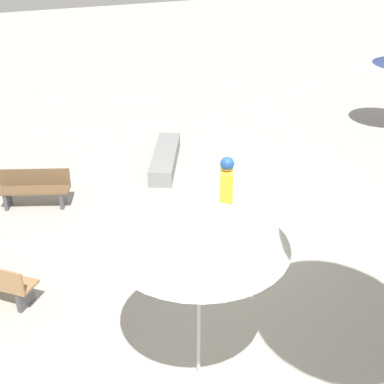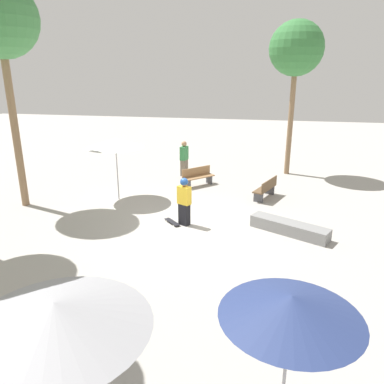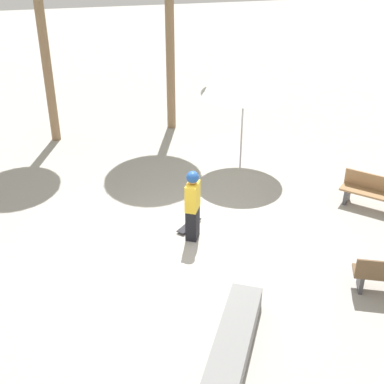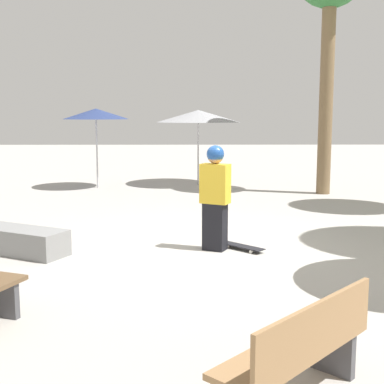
{
  "view_description": "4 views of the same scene",
  "coord_description": "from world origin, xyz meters",
  "px_view_note": "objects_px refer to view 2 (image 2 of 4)",
  "views": [
    {
      "loc": [
        4.75,
        8.74,
        6.03
      ],
      "look_at": [
        0.73,
        -0.35,
        0.77
      ],
      "focal_mm": 50.0,
      "sensor_mm": 36.0,
      "label": 1
    },
    {
      "loc": [
        -11.71,
        -2.46,
        5.22
      ],
      "look_at": [
        0.05,
        -0.09,
        1.28
      ],
      "focal_mm": 35.0,
      "sensor_mm": 36.0,
      "label": 2
    },
    {
      "loc": [
        -1.93,
        -9.83,
        6.94
      ],
      "look_at": [
        0.13,
        -0.14,
        1.42
      ],
      "focal_mm": 50.0,
      "sensor_mm": 36.0,
      "label": 3
    },
    {
      "loc": [
        8.76,
        -0.26,
        2.21
      ],
      "look_at": [
        0.21,
        -0.15,
        0.96
      ],
      "focal_mm": 50.0,
      "sensor_mm": 36.0,
      "label": 4
    }
  ],
  "objects_px": {
    "concrete_ledge": "(289,228)",
    "shade_umbrella_white": "(115,143)",
    "palm_tree_center_right": "(296,50)",
    "skater_main": "(184,200)",
    "shade_umbrella_grey": "(55,315)",
    "bench_far": "(266,189)",
    "bystander_watching": "(184,159)",
    "bench_near": "(198,177)",
    "shade_umbrella_navy": "(291,307)",
    "skateboard": "(172,222)"
  },
  "relations": [
    {
      "from": "concrete_ledge",
      "to": "shade_umbrella_white",
      "type": "bearing_deg",
      "value": 72.54
    },
    {
      "from": "concrete_ledge",
      "to": "palm_tree_center_right",
      "type": "relative_size",
      "value": 0.35
    },
    {
      "from": "skater_main",
      "to": "concrete_ledge",
      "type": "height_order",
      "value": "skater_main"
    },
    {
      "from": "concrete_ledge",
      "to": "shade_umbrella_grey",
      "type": "bearing_deg",
      "value": 156.7
    },
    {
      "from": "bench_far",
      "to": "bystander_watching",
      "type": "height_order",
      "value": "bystander_watching"
    },
    {
      "from": "bench_near",
      "to": "palm_tree_center_right",
      "type": "distance_m",
      "value": 7.69
    },
    {
      "from": "skater_main",
      "to": "shade_umbrella_navy",
      "type": "height_order",
      "value": "shade_umbrella_navy"
    },
    {
      "from": "skateboard",
      "to": "shade_umbrella_navy",
      "type": "xyz_separation_m",
      "value": [
        -7.5,
        -3.59,
        2.15
      ]
    },
    {
      "from": "skater_main",
      "to": "palm_tree_center_right",
      "type": "distance_m",
      "value": 10.07
    },
    {
      "from": "bench_far",
      "to": "shade_umbrella_grey",
      "type": "relative_size",
      "value": 0.64
    },
    {
      "from": "shade_umbrella_white",
      "to": "bystander_watching",
      "type": "height_order",
      "value": "shade_umbrella_white"
    },
    {
      "from": "concrete_ledge",
      "to": "bench_far",
      "type": "distance_m",
      "value": 3.61
    },
    {
      "from": "skater_main",
      "to": "palm_tree_center_right",
      "type": "height_order",
      "value": "palm_tree_center_right"
    },
    {
      "from": "shade_umbrella_grey",
      "to": "bystander_watching",
      "type": "bearing_deg",
      "value": 5.85
    },
    {
      "from": "bench_near",
      "to": "bystander_watching",
      "type": "distance_m",
      "value": 1.93
    },
    {
      "from": "shade_umbrella_white",
      "to": "palm_tree_center_right",
      "type": "relative_size",
      "value": 0.35
    },
    {
      "from": "skateboard",
      "to": "shade_umbrella_white",
      "type": "xyz_separation_m",
      "value": [
        2.11,
        2.86,
        2.35
      ]
    },
    {
      "from": "skateboard",
      "to": "concrete_ledge",
      "type": "bearing_deg",
      "value": -136.02
    },
    {
      "from": "bench_far",
      "to": "palm_tree_center_right",
      "type": "height_order",
      "value": "palm_tree_center_right"
    },
    {
      "from": "shade_umbrella_navy",
      "to": "bench_far",
      "type": "bearing_deg",
      "value": 1.91
    },
    {
      "from": "concrete_ledge",
      "to": "shade_umbrella_white",
      "type": "relative_size",
      "value": 1.01
    },
    {
      "from": "shade_umbrella_white",
      "to": "bystander_watching",
      "type": "bearing_deg",
      "value": -24.6
    },
    {
      "from": "shade_umbrella_grey",
      "to": "bystander_watching",
      "type": "height_order",
      "value": "shade_umbrella_grey"
    },
    {
      "from": "skateboard",
      "to": "bystander_watching",
      "type": "bearing_deg",
      "value": -36.55
    },
    {
      "from": "shade_umbrella_white",
      "to": "shade_umbrella_navy",
      "type": "bearing_deg",
      "value": -146.16
    },
    {
      "from": "shade_umbrella_white",
      "to": "palm_tree_center_right",
      "type": "xyz_separation_m",
      "value": [
        5.62,
        -7.11,
        3.71
      ]
    },
    {
      "from": "concrete_ledge",
      "to": "bench_far",
      "type": "bearing_deg",
      "value": 13.19
    },
    {
      "from": "concrete_ledge",
      "to": "palm_tree_center_right",
      "type": "bearing_deg",
      "value": -1.54
    },
    {
      "from": "shade_umbrella_navy",
      "to": "bystander_watching",
      "type": "relative_size",
      "value": 1.32
    },
    {
      "from": "skater_main",
      "to": "bench_far",
      "type": "distance_m",
      "value": 4.46
    },
    {
      "from": "skater_main",
      "to": "bystander_watching",
      "type": "height_order",
      "value": "bystander_watching"
    },
    {
      "from": "bench_near",
      "to": "shade_umbrella_navy",
      "type": "height_order",
      "value": "shade_umbrella_navy"
    },
    {
      "from": "concrete_ledge",
      "to": "bench_near",
      "type": "distance_m",
      "value": 6.21
    },
    {
      "from": "concrete_ledge",
      "to": "shade_umbrella_grey",
      "type": "relative_size",
      "value": 1.01
    },
    {
      "from": "skater_main",
      "to": "bench_near",
      "type": "relative_size",
      "value": 1.17
    },
    {
      "from": "concrete_ledge",
      "to": "palm_tree_center_right",
      "type": "height_order",
      "value": "palm_tree_center_right"
    },
    {
      "from": "concrete_ledge",
      "to": "shade_umbrella_navy",
      "type": "distance_m",
      "value": 7.72
    },
    {
      "from": "bystander_watching",
      "to": "shade_umbrella_white",
      "type": "bearing_deg",
      "value": -11.73
    },
    {
      "from": "skater_main",
      "to": "skateboard",
      "type": "xyz_separation_m",
      "value": [
        0.01,
        0.45,
        -0.87
      ]
    },
    {
      "from": "shade_umbrella_grey",
      "to": "palm_tree_center_right",
      "type": "height_order",
      "value": "palm_tree_center_right"
    },
    {
      "from": "skateboard",
      "to": "palm_tree_center_right",
      "type": "height_order",
      "value": "palm_tree_center_right"
    },
    {
      "from": "skateboard",
      "to": "bench_far",
      "type": "height_order",
      "value": "bench_far"
    },
    {
      "from": "bench_near",
      "to": "shade_umbrella_navy",
      "type": "relative_size",
      "value": 0.62
    },
    {
      "from": "concrete_ledge",
      "to": "shade_umbrella_grey",
      "type": "height_order",
      "value": "shade_umbrella_grey"
    },
    {
      "from": "shade_umbrella_navy",
      "to": "shade_umbrella_white",
      "type": "bearing_deg",
      "value": 33.84
    },
    {
      "from": "shade_umbrella_navy",
      "to": "skater_main",
      "type": "bearing_deg",
      "value": 22.73
    },
    {
      "from": "skater_main",
      "to": "skateboard",
      "type": "distance_m",
      "value": 0.98
    },
    {
      "from": "bench_near",
      "to": "bench_far",
      "type": "distance_m",
      "value": 3.4
    },
    {
      "from": "shade_umbrella_grey",
      "to": "shade_umbrella_white",
      "type": "xyz_separation_m",
      "value": [
        10.32,
        3.39,
        0.27
      ]
    },
    {
      "from": "skater_main",
      "to": "shade_umbrella_grey",
      "type": "bearing_deg",
      "value": 117.06
    }
  ]
}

